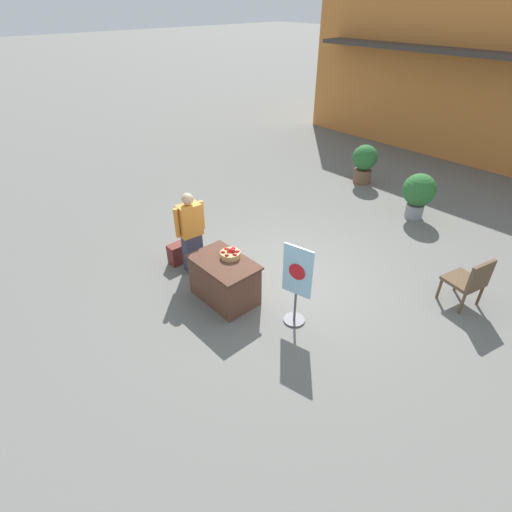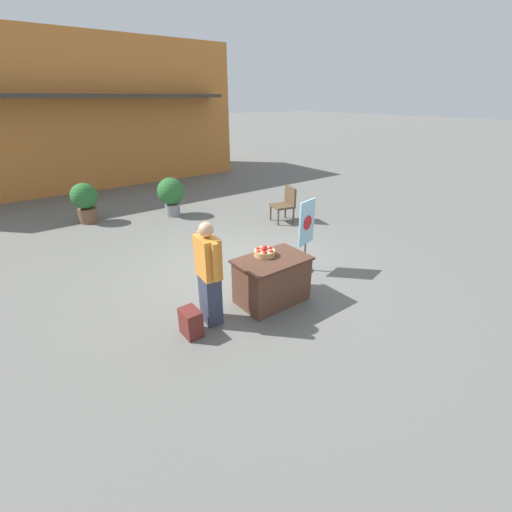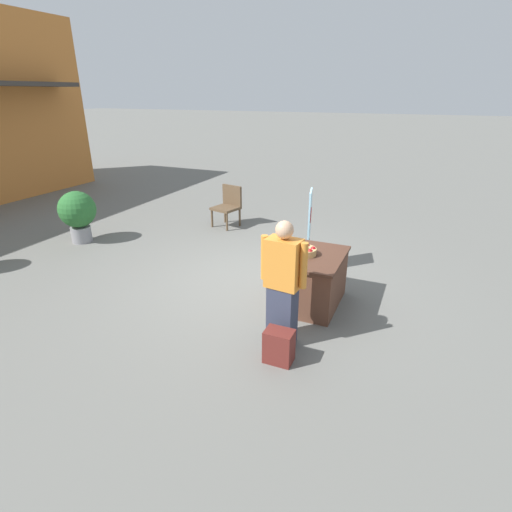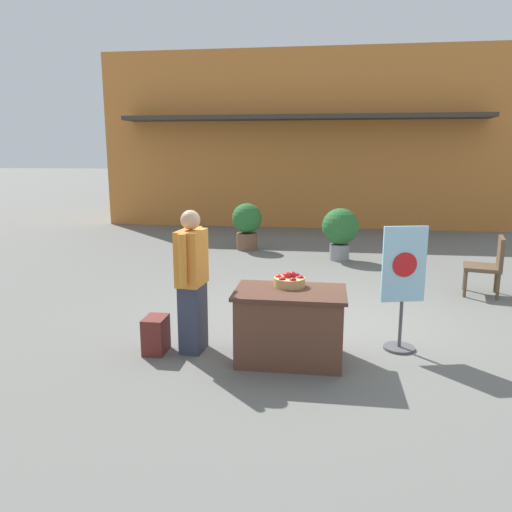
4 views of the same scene
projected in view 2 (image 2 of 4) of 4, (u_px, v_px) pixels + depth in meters
The scene contains 10 objects.
ground_plane at pixel (247, 270), 6.93m from camera, with size 120.00×120.00×0.00m, color slate.
storefront_building at pixel (68, 114), 13.07m from camera, with size 12.11×4.74×5.19m.
display_table at pixel (272, 280), 5.75m from camera, with size 1.20×0.78×0.80m.
apple_basket at pixel (265, 252), 5.66m from camera, with size 0.35×0.35×0.16m.
person_visitor at pixel (209, 274), 5.03m from camera, with size 0.30×0.61×1.64m.
backpack at pixel (191, 322), 4.98m from camera, with size 0.24×0.34×0.42m.
poster_board at pixel (306, 234), 6.62m from camera, with size 0.50×0.36×1.45m.
patio_chair at pixel (285, 203), 9.45m from camera, with size 0.66×0.66×0.96m.
potted_plant_far_right at pixel (85, 200), 9.34m from camera, with size 0.70×0.70×1.09m.
potted_plant_far_left at pixel (171, 193), 9.87m from camera, with size 0.77×0.77×1.11m.
Camera 2 is at (-3.58, -5.01, 3.20)m, focal length 24.00 mm.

